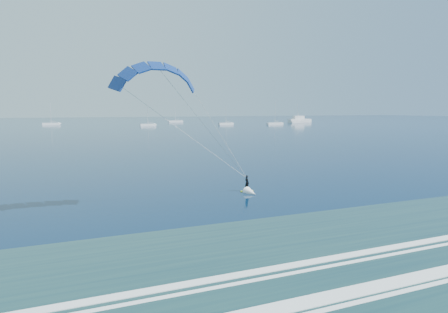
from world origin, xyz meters
name	(u,v)px	position (x,y,z in m)	size (l,w,h in m)	color
kitesurfer_rig	(206,128)	(3.16, 26.20, 7.13)	(17.01, 7.87, 13.93)	#BCE01A
motor_yacht	(299,120)	(140.85, 217.01, 1.75)	(16.06, 4.28, 6.50)	white
sailboat_2	(51,124)	(-11.57, 236.24, 0.69)	(9.26, 2.40, 12.40)	white
sailboat_3	(148,125)	(35.32, 199.94, 0.68)	(8.11, 2.40, 11.33)	white
sailboat_4	(175,121)	(65.91, 253.73, 0.69)	(9.82, 2.40, 13.21)	white
sailboat_5	(226,124)	(80.09, 199.99, 0.68)	(8.63, 2.40, 11.79)	white
sailboat_6	(275,123)	(107.13, 191.25, 0.69)	(9.82, 2.40, 13.15)	white
sailboat_7	(297,122)	(135.22, 211.16, 0.69)	(8.99, 2.40, 12.25)	white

